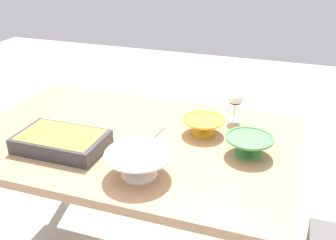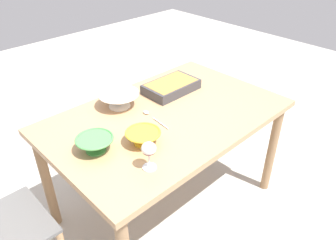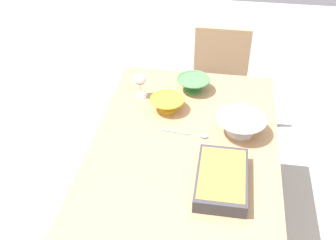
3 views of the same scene
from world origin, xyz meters
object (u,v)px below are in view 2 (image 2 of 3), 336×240
at_px(wine_glass, 149,150).
at_px(small_bowl, 119,99).
at_px(dining_table, 167,126).
at_px(mixing_bowl, 143,137).
at_px(serving_bowl, 95,143).
at_px(casserole_dish, 171,86).
at_px(serving_spoon, 151,116).

height_order(wine_glass, small_bowl, wine_glass).
bearing_deg(small_bowl, dining_table, 118.98).
bearing_deg(dining_table, wine_glass, 36.89).
bearing_deg(mixing_bowl, wine_glass, 57.84).
height_order(dining_table, wine_glass, wine_glass).
relative_size(dining_table, serving_bowl, 7.35).
distance_m(dining_table, mixing_bowl, 0.35).
distance_m(dining_table, casserole_dish, 0.33).
xyz_separation_m(serving_bowl, serving_spoon, (-0.42, -0.05, -0.04)).
relative_size(wine_glass, small_bowl, 0.58).
bearing_deg(casserole_dish, serving_spoon, 25.56).
distance_m(wine_glass, serving_bowl, 0.32).
xyz_separation_m(casserole_dish, mixing_bowl, (0.52, 0.32, 0.01)).
distance_m(dining_table, wine_glass, 0.54).
xyz_separation_m(wine_glass, casserole_dish, (-0.63, -0.50, -0.07)).
distance_m(small_bowl, serving_spoon, 0.24).
bearing_deg(wine_glass, serving_spoon, -132.17).
bearing_deg(dining_table, serving_bowl, 1.05).
bearing_deg(small_bowl, mixing_bowl, 70.32).
height_order(serving_bowl, serving_spoon, serving_bowl).
distance_m(mixing_bowl, serving_bowl, 0.25).
relative_size(small_bowl, serving_bowl, 1.30).
relative_size(serving_bowl, serving_spoon, 0.81).
distance_m(casserole_dish, mixing_bowl, 0.62).
bearing_deg(serving_spoon, wine_glass, 47.83).
relative_size(wine_glass, casserole_dish, 0.40).
height_order(casserole_dish, serving_spoon, casserole_dish).
bearing_deg(serving_bowl, small_bowl, -142.16).
height_order(wine_glass, mixing_bowl, wine_glass).
height_order(wine_glass, serving_spoon, wine_glass).
bearing_deg(serving_bowl, serving_spoon, -173.06).
bearing_deg(casserole_dish, small_bowl, -11.26).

